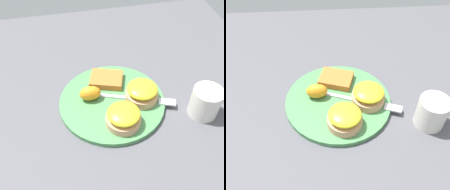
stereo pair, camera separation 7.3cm
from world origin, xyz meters
The scene contains 8 objects.
ground_plane centered at (0.00, 0.00, 0.00)m, with size 1.10×1.10×0.00m, color #4C4C51.
plate centered at (0.00, 0.00, 0.01)m, with size 0.30×0.30×0.01m, color #47844C.
sandwich_benedict_left centered at (0.01, -0.09, 0.04)m, with size 0.09×0.09×0.05m.
sandwich_benedict_right centered at (0.08, -0.01, 0.04)m, with size 0.09×0.09×0.05m.
hashbrown_patty centered at (0.00, 0.08, 0.02)m, with size 0.10×0.07×0.02m, color #B76329.
orange_wedge centered at (-0.06, 0.02, 0.04)m, with size 0.06×0.04×0.04m, color orange.
fork centered at (0.08, -0.02, 0.02)m, with size 0.23×0.10×0.00m.
cup centered at (0.24, -0.09, 0.04)m, with size 0.11×0.08×0.09m.
Camera 2 is at (-0.04, -0.51, 0.56)m, focal length 42.00 mm.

